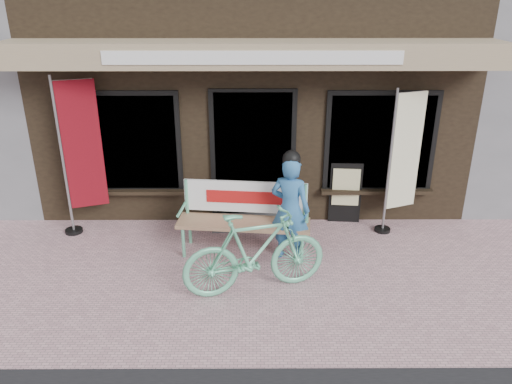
{
  "coord_description": "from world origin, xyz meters",
  "views": [
    {
      "loc": [
        0.01,
        -5.52,
        3.66
      ],
      "look_at": [
        0.04,
        0.7,
        1.05
      ],
      "focal_mm": 35.0,
      "sensor_mm": 36.0,
      "label": 1
    }
  ],
  "objects_px": {
    "bicycle": "(255,252)",
    "nobori_cream": "(402,159)",
    "person": "(290,207)",
    "nobori_red": "(80,154)",
    "menu_stand": "(345,192)",
    "bench": "(244,212)"
  },
  "relations": [
    {
      "from": "nobori_red",
      "to": "nobori_cream",
      "type": "xyz_separation_m",
      "value": [
        4.9,
        0.03,
        -0.1
      ]
    },
    {
      "from": "person",
      "to": "menu_stand",
      "type": "relative_size",
      "value": 1.59
    },
    {
      "from": "bench",
      "to": "nobori_cream",
      "type": "relative_size",
      "value": 0.85
    },
    {
      "from": "person",
      "to": "nobori_red",
      "type": "bearing_deg",
      "value": -173.92
    },
    {
      "from": "nobori_red",
      "to": "nobori_cream",
      "type": "relative_size",
      "value": 1.08
    },
    {
      "from": "person",
      "to": "bicycle",
      "type": "distance_m",
      "value": 0.99
    },
    {
      "from": "bicycle",
      "to": "nobori_cream",
      "type": "height_order",
      "value": "nobori_cream"
    },
    {
      "from": "bench",
      "to": "nobori_cream",
      "type": "distance_m",
      "value": 2.56
    },
    {
      "from": "menu_stand",
      "to": "person",
      "type": "bearing_deg",
      "value": -124.28
    },
    {
      "from": "person",
      "to": "menu_stand",
      "type": "xyz_separation_m",
      "value": [
        0.99,
        1.2,
        -0.27
      ]
    },
    {
      "from": "bench",
      "to": "nobori_red",
      "type": "distance_m",
      "value": 2.66
    },
    {
      "from": "menu_stand",
      "to": "bench",
      "type": "bearing_deg",
      "value": -144.54
    },
    {
      "from": "bench",
      "to": "nobori_red",
      "type": "bearing_deg",
      "value": 171.69
    },
    {
      "from": "person",
      "to": "nobori_red",
      "type": "height_order",
      "value": "nobori_red"
    },
    {
      "from": "bench",
      "to": "bicycle",
      "type": "distance_m",
      "value": 1.09
    },
    {
      "from": "nobori_cream",
      "to": "menu_stand",
      "type": "distance_m",
      "value": 1.06
    },
    {
      "from": "bench",
      "to": "person",
      "type": "distance_m",
      "value": 0.71
    },
    {
      "from": "nobori_red",
      "to": "menu_stand",
      "type": "height_order",
      "value": "nobori_red"
    },
    {
      "from": "bench",
      "to": "person",
      "type": "relative_size",
      "value": 1.2
    },
    {
      "from": "person",
      "to": "nobori_red",
      "type": "xyz_separation_m",
      "value": [
        -3.13,
        0.89,
        0.48
      ]
    },
    {
      "from": "menu_stand",
      "to": "bicycle",
      "type": "bearing_deg",
      "value": -120.9
    },
    {
      "from": "bench",
      "to": "bicycle",
      "type": "bearing_deg",
      "value": -76.04
    }
  ]
}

